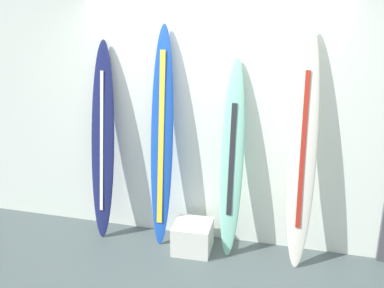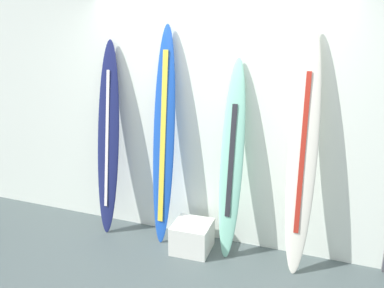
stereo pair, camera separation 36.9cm
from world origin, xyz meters
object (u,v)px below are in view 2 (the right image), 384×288
surfboard_navy (108,141)px  surfboard_cobalt (164,138)px  surfboard_ivory (303,154)px  surfboard_seafoam (232,163)px  display_block_left (192,237)px

surfboard_navy → surfboard_cobalt: surfboard_cobalt is taller
surfboard_navy → surfboard_ivory: size_ratio=0.94×
surfboard_seafoam → display_block_left: size_ratio=4.90×
surfboard_seafoam → display_block_left: surfboard_seafoam is taller
surfboard_cobalt → display_block_left: 1.05m
surfboard_ivory → surfboard_navy: bearing=179.2°
surfboard_navy → display_block_left: bearing=-6.9°
surfboard_ivory → surfboard_seafoam: bearing=177.6°
surfboard_cobalt → surfboard_seafoam: 0.74m
surfboard_navy → display_block_left: 1.35m
surfboard_ivory → surfboard_cobalt: bearing=178.4°
surfboard_navy → display_block_left: (1.02, -0.12, -0.88)m
surfboard_seafoam → surfboard_navy: bearing=179.9°
display_block_left → surfboard_cobalt: bearing=159.5°
surfboard_cobalt → surfboard_ivory: bearing=-1.6°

